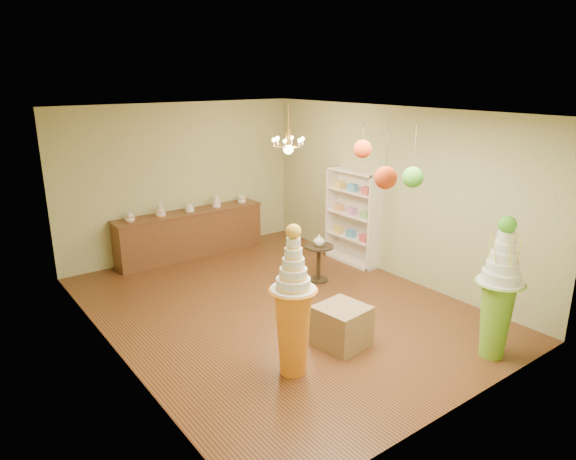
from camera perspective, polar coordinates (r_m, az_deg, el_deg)
floor at (r=8.17m, az=-1.17°, el=-8.51°), size 6.50×6.50×0.00m
ceiling at (r=7.39m, az=-1.32°, el=12.99°), size 6.50×6.50×0.00m
wall_back at (r=10.40m, az=-11.74°, el=5.44°), size 5.00×0.04×3.00m
wall_front at (r=5.47m, az=19.04°, el=-5.59°), size 5.00×0.04×3.00m
wall_left at (r=6.58m, az=-19.27°, el=-1.81°), size 0.04×6.50×3.00m
wall_right at (r=9.27m, az=11.47°, el=4.09°), size 0.04×6.50×3.00m
pedestal_green at (r=7.03m, az=22.26°, el=-7.31°), size 0.75×0.75×1.88m
pedestal_orange at (r=6.19m, az=0.58°, el=-9.80°), size 0.64×0.64×1.90m
burlap_riser at (r=7.01m, az=5.98°, el=-10.56°), size 0.69×0.69×0.56m
sideboard at (r=10.40m, az=-10.75°, el=-0.31°), size 3.04×0.54×1.16m
shelving_unit at (r=9.84m, az=7.19°, el=1.45°), size 0.33×1.20×1.80m
round_table at (r=9.00m, az=3.43°, el=-3.14°), size 0.63×0.63×0.66m
vase at (r=8.89m, az=3.47°, el=-1.11°), size 0.26×0.26×0.21m
pom_red_left at (r=5.47m, az=10.79°, el=5.73°), size 0.24×0.24×0.65m
pom_green_mid at (r=6.36m, az=13.71°, el=5.73°), size 0.25×0.25×0.80m
pom_red_right at (r=5.89m, az=8.28°, el=8.90°), size 0.21×0.21×0.40m
chandelier at (r=9.09m, az=0.04°, el=9.31°), size 0.77×0.77×0.85m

